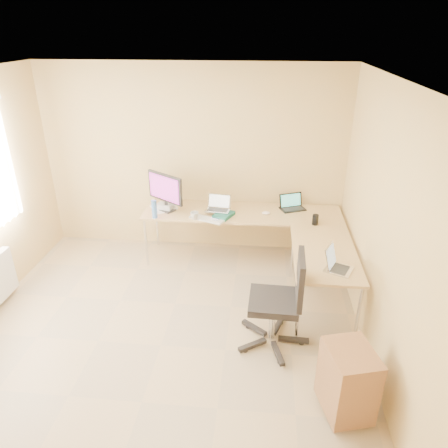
# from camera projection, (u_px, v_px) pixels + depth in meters

# --- Properties ---
(floor) EXTENTS (4.50, 4.50, 0.00)m
(floor) POSITION_uv_depth(u_px,v_px,m) (161.00, 346.00, 4.29)
(floor) COLOR tan
(floor) RESTS_ON ground
(ceiling) EXTENTS (4.50, 4.50, 0.00)m
(ceiling) POSITION_uv_depth(u_px,v_px,m) (138.00, 83.00, 3.16)
(ceiling) COLOR white
(ceiling) RESTS_ON ground
(wall_back) EXTENTS (4.50, 0.00, 4.50)m
(wall_back) POSITION_uv_depth(u_px,v_px,m) (193.00, 161.00, 5.74)
(wall_back) COLOR #E0B96C
(wall_back) RESTS_ON ground
(wall_right) EXTENTS (0.00, 4.50, 4.50)m
(wall_right) POSITION_uv_depth(u_px,v_px,m) (391.00, 245.00, 3.54)
(wall_right) COLOR #E0B96C
(wall_right) RESTS_ON ground
(desk_main) EXTENTS (2.65, 0.70, 0.73)m
(desk_main) POSITION_uv_depth(u_px,v_px,m) (242.00, 236.00, 5.72)
(desk_main) COLOR tan
(desk_main) RESTS_ON ground
(desk_return) EXTENTS (0.70, 1.30, 0.73)m
(desk_return) POSITION_uv_depth(u_px,v_px,m) (322.00, 280.00, 4.74)
(desk_return) COLOR tan
(desk_return) RESTS_ON ground
(monitor) EXTENTS (0.61, 0.50, 0.52)m
(monitor) POSITION_uv_depth(u_px,v_px,m) (165.00, 192.00, 5.51)
(monitor) COLOR #272425
(monitor) RESTS_ON desk_main
(book_stack) EXTENTS (0.29, 0.33, 0.05)m
(book_stack) POSITION_uv_depth(u_px,v_px,m) (224.00, 215.00, 5.42)
(book_stack) COLOR #165448
(book_stack) RESTS_ON desk_main
(laptop_center) EXTENTS (0.34, 0.28, 0.20)m
(laptop_center) POSITION_uv_depth(u_px,v_px,m) (218.00, 203.00, 5.45)
(laptop_center) COLOR #ACACAD
(laptop_center) RESTS_ON desk_main
(laptop_black) EXTENTS (0.39, 0.35, 0.21)m
(laptop_black) POSITION_uv_depth(u_px,v_px,m) (293.00, 202.00, 5.60)
(laptop_black) COLOR black
(laptop_black) RESTS_ON desk_main
(keyboard) EXTENTS (0.48, 0.31, 0.02)m
(keyboard) POSITION_uv_depth(u_px,v_px,m) (207.00, 219.00, 5.33)
(keyboard) COLOR silver
(keyboard) RESTS_ON desk_main
(mouse) EXTENTS (0.11, 0.07, 0.04)m
(mouse) POSITION_uv_depth(u_px,v_px,m) (266.00, 213.00, 5.49)
(mouse) COLOR white
(mouse) RESTS_ON desk_main
(mug) EXTENTS (0.12, 0.12, 0.10)m
(mug) POSITION_uv_depth(u_px,v_px,m) (195.00, 216.00, 5.33)
(mug) COLOR beige
(mug) RESTS_ON desk_main
(cd_stack) EXTENTS (0.14, 0.14, 0.03)m
(cd_stack) POSITION_uv_depth(u_px,v_px,m) (215.00, 219.00, 5.32)
(cd_stack) COLOR silver
(cd_stack) RESTS_ON desk_main
(water_bottle) EXTENTS (0.08, 0.08, 0.24)m
(water_bottle) POSITION_uv_depth(u_px,v_px,m) (154.00, 209.00, 5.35)
(water_bottle) COLOR #4476C0
(water_bottle) RESTS_ON desk_main
(papers) EXTENTS (0.34, 0.38, 0.01)m
(papers) POSITION_uv_depth(u_px,v_px,m) (160.00, 209.00, 5.65)
(papers) COLOR silver
(papers) RESTS_ON desk_main
(white_box) EXTENTS (0.25, 0.21, 0.08)m
(white_box) POSITION_uv_depth(u_px,v_px,m) (165.00, 206.00, 5.63)
(white_box) COLOR silver
(white_box) RESTS_ON desk_main
(desk_fan) EXTENTS (0.25, 0.25, 0.26)m
(desk_fan) POSITION_uv_depth(u_px,v_px,m) (174.00, 200.00, 5.60)
(desk_fan) COLOR white
(desk_fan) RESTS_ON desk_main
(black_cup) EXTENTS (0.09, 0.09, 0.13)m
(black_cup) POSITION_uv_depth(u_px,v_px,m) (315.00, 220.00, 5.19)
(black_cup) COLOR black
(black_cup) RESTS_ON desk_main
(laptop_return) EXTENTS (0.38, 0.35, 0.20)m
(laptop_return) POSITION_uv_depth(u_px,v_px,m) (340.00, 261.00, 4.20)
(laptop_return) COLOR silver
(laptop_return) RESTS_ON desk_return
(office_chair) EXTENTS (0.65, 0.65, 1.05)m
(office_chair) POSITION_uv_depth(u_px,v_px,m) (273.00, 302.00, 4.13)
(office_chair) COLOR black
(office_chair) RESTS_ON ground
(cabinet) EXTENTS (0.46, 0.52, 0.62)m
(cabinet) POSITION_uv_depth(u_px,v_px,m) (348.00, 381.00, 3.40)
(cabinet) COLOR brown
(cabinet) RESTS_ON ground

